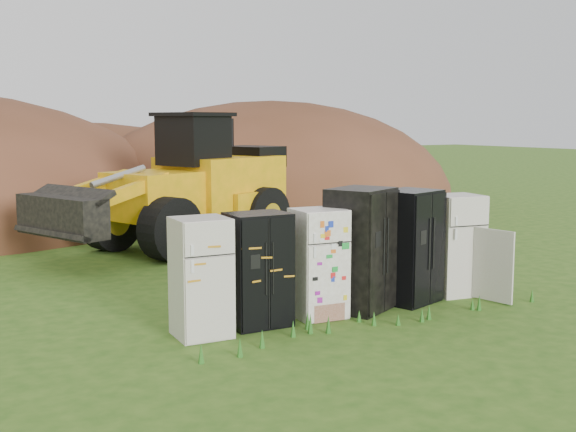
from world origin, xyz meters
name	(u,v)px	position (x,y,z in m)	size (l,w,h in m)	color
ground	(343,312)	(0.00, 0.00, 0.00)	(120.00, 120.00, 0.00)	#2D5516
fridge_leftmost	(201,277)	(-2.47, -0.04, 0.84)	(0.74, 0.71, 1.69)	beige
fridge_black_side	(258,269)	(-1.52, 0.04, 0.84)	(0.88, 0.69, 1.68)	black
fridge_sticker	(318,263)	(-0.49, -0.02, 0.84)	(0.75, 0.69, 1.68)	white
fridge_dark_mid	(360,249)	(0.32, -0.01, 0.98)	(1.00, 0.82, 1.96)	black
fridge_black_right	(409,246)	(1.31, -0.02, 0.94)	(0.94, 0.79, 1.88)	black
fridge_open_door	(456,245)	(2.37, -0.02, 0.88)	(0.79, 0.73, 1.75)	beige
wheel_loader	(169,182)	(-0.31, 6.62, 1.61)	(6.65, 2.70, 3.22)	#F5A610
dirt_mound_right	(272,207)	(5.92, 12.76, 0.00)	(14.12, 10.36, 7.43)	#492917
dirt_mound_back	(66,202)	(0.14, 18.28, 0.00)	(15.96, 10.64, 5.99)	#492917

